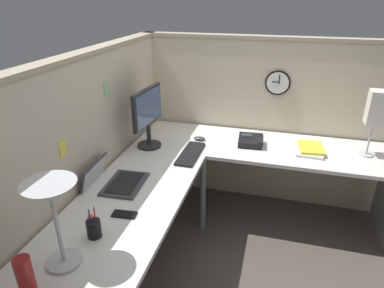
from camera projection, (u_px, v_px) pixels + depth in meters
name	position (u px, v px, depth m)	size (l,w,h in m)	color
ground_plane	(216.00, 243.00, 2.83)	(6.80, 6.80, 0.00)	#4C443D
cubicle_wall_back	(89.00, 167.00, 2.39)	(2.57, 0.12, 1.58)	beige
cubicle_wall_right	(264.00, 122.00, 3.20)	(0.12, 2.37, 1.58)	beige
desk	(221.00, 188.00, 2.43)	(2.35, 2.15, 0.73)	silver
monitor	(148.00, 113.00, 2.73)	(0.46, 0.20, 0.50)	#232326
laptop	(112.00, 180.00, 2.30)	(0.36, 0.40, 0.22)	#38383D
keyboard	(190.00, 154.00, 2.70)	(0.43, 0.14, 0.02)	black
computer_mouse	(199.00, 138.00, 2.96)	(0.06, 0.10, 0.03)	#38383D
desk_lamp_dome	(52.00, 199.00, 1.49)	(0.24, 0.24, 0.44)	#B7BABF
pen_cup	(94.00, 228.00, 1.79)	(0.08, 0.08, 0.18)	black
cell_phone	(124.00, 214.00, 1.98)	(0.07, 0.14, 0.01)	black
thermos_flask	(26.00, 279.00, 1.40)	(0.07, 0.07, 0.22)	maroon
office_phone	(251.00, 141.00, 2.86)	(0.20, 0.22, 0.11)	black
book_stack	(310.00, 149.00, 2.75)	(0.30, 0.23, 0.04)	silver
desk_lamp_paper	(376.00, 110.00, 2.54)	(0.13, 0.13, 0.53)	#B7BABF
wall_clock	(278.00, 83.00, 2.97)	(0.04, 0.22, 0.22)	black
pinned_note_leftmost	(63.00, 148.00, 1.98)	(0.06, 0.00, 0.10)	#EAD84C
pinned_note_middle	(106.00, 88.00, 2.40)	(0.07, 0.00, 0.09)	#8CCC99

